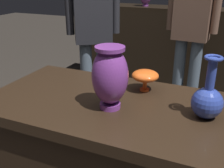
# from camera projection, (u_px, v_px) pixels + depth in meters

# --- Properties ---
(back_display_shelf) EXTENTS (2.60, 0.40, 0.99)m
(back_display_shelf) POSITION_uv_depth(u_px,v_px,m) (186.00, 50.00, 3.22)
(back_display_shelf) COLOR black
(back_display_shelf) RESTS_ON ground_plane
(vase_centerpiece) EXTENTS (0.16, 0.16, 0.28)m
(vase_centerpiece) POSITION_uv_depth(u_px,v_px,m) (110.00, 76.00, 1.13)
(vase_centerpiece) COLOR #7A388E
(vase_centerpiece) RESTS_ON display_plinth
(vase_tall_behind) EXTENTS (0.13, 0.13, 0.11)m
(vase_tall_behind) POSITION_uv_depth(u_px,v_px,m) (145.00, 76.00, 1.33)
(vase_tall_behind) COLOR #E55B1E
(vase_tall_behind) RESTS_ON display_plinth
(vase_left_accent) EXTENTS (0.13, 0.13, 0.26)m
(vase_left_accent) POSITION_uv_depth(u_px,v_px,m) (207.00, 100.00, 1.08)
(vase_left_accent) COLOR #2D429E
(vase_left_accent) RESTS_ON display_plinth
(visitor_near_left) EXTENTS (0.41, 0.32, 1.58)m
(visitor_near_left) POSITION_uv_depth(u_px,v_px,m) (93.00, 26.00, 2.35)
(visitor_near_left) COLOR slate
(visitor_near_left) RESTS_ON ground_plane
(visitor_center_back) EXTENTS (0.47, 0.21, 1.57)m
(visitor_center_back) POSITION_uv_depth(u_px,v_px,m) (192.00, 24.00, 2.46)
(visitor_center_back) COLOR slate
(visitor_center_back) RESTS_ON ground_plane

